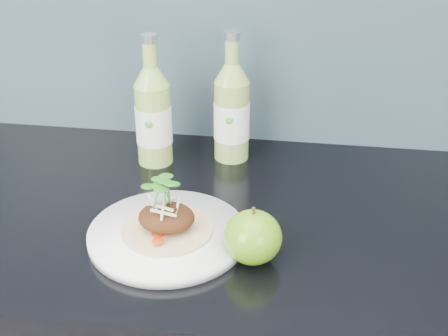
{
  "coord_description": "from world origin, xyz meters",
  "views": [
    {
      "loc": [
        0.18,
        0.82,
        1.46
      ],
      "look_at": [
        0.06,
        1.66,
        1.0
      ],
      "focal_mm": 50.0,
      "sensor_mm": 36.0,
      "label": 1
    }
  ],
  "objects": [
    {
      "name": "dinner_plate",
      "position": [
        -0.02,
        1.6,
        0.91
      ],
      "size": [
        0.32,
        0.32,
        0.02
      ],
      "color": "white",
      "rests_on": "kitchen_counter"
    },
    {
      "name": "pork_taco",
      "position": [
        -0.02,
        1.6,
        0.94
      ],
      "size": [
        0.14,
        0.14,
        0.1
      ],
      "color": "tan",
      "rests_on": "dinner_plate"
    },
    {
      "name": "green_apple",
      "position": [
        0.11,
        1.57,
        0.94
      ],
      "size": [
        0.11,
        0.11,
        0.09
      ],
      "rotation": [
        0.0,
        0.0,
        0.29
      ],
      "color": "#3A830E",
      "rests_on": "kitchen_counter"
    },
    {
      "name": "cider_bottle_left",
      "position": [
        -0.1,
        1.85,
        0.99
      ],
      "size": [
        0.09,
        0.09,
        0.25
      ],
      "rotation": [
        0.0,
        0.0,
        0.41
      ],
      "color": "#91B84C",
      "rests_on": "kitchen_counter"
    },
    {
      "name": "cider_bottle_right",
      "position": [
        0.04,
        1.89,
        0.99
      ],
      "size": [
        0.09,
        0.09,
        0.25
      ],
      "rotation": [
        0.0,
        0.0,
        0.32
      ],
      "color": "#8CAF49",
      "rests_on": "kitchen_counter"
    }
  ]
}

